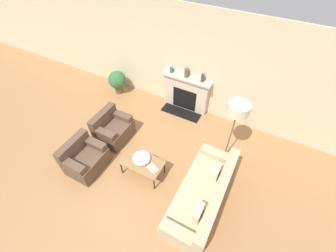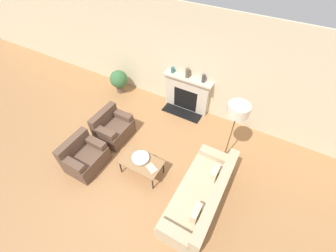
# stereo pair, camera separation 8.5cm
# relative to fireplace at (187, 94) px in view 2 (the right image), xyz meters

# --- Properties ---
(ground_plane) EXTENTS (18.00, 18.00, 0.00)m
(ground_plane) POSITION_rel_fireplace_xyz_m (-0.23, -2.75, -0.53)
(ground_plane) COLOR #A87547
(wall_back) EXTENTS (18.00, 0.06, 2.90)m
(wall_back) POSITION_rel_fireplace_xyz_m (-0.23, 0.14, 0.92)
(wall_back) COLOR beige
(wall_back) RESTS_ON ground_plane
(fireplace) EXTENTS (1.43, 0.59, 1.09)m
(fireplace) POSITION_rel_fireplace_xyz_m (0.00, 0.00, 0.00)
(fireplace) COLOR beige
(fireplace) RESTS_ON ground_plane
(couch) EXTENTS (0.86, 2.13, 0.80)m
(couch) POSITION_rel_fireplace_xyz_m (1.59, -2.57, -0.24)
(couch) COLOR tan
(couch) RESTS_ON ground_plane
(armchair_near) EXTENTS (0.73, 0.88, 0.78)m
(armchair_near) POSITION_rel_fireplace_xyz_m (-1.18, -3.01, -0.23)
(armchair_near) COLOR brown
(armchair_near) RESTS_ON ground_plane
(armchair_far) EXTENTS (0.73, 0.88, 0.78)m
(armchair_far) POSITION_rel_fireplace_xyz_m (-1.18, -1.96, -0.23)
(armchair_far) COLOR brown
(armchair_far) RESTS_ON ground_plane
(coffee_table) EXTENTS (0.94, 0.55, 0.44)m
(coffee_table) POSITION_rel_fireplace_xyz_m (0.11, -2.54, -0.13)
(coffee_table) COLOR olive
(coffee_table) RESTS_ON ground_plane
(bowl) EXTENTS (0.39, 0.39, 0.06)m
(bowl) POSITION_rel_fireplace_xyz_m (0.06, -2.48, -0.06)
(bowl) COLOR silver
(bowl) RESTS_ON coffee_table
(book) EXTENTS (0.30, 0.26, 0.02)m
(book) POSITION_rel_fireplace_xyz_m (0.42, -2.58, -0.08)
(book) COLOR #B2A893
(book) RESTS_ON coffee_table
(floor_lamp) EXTENTS (0.46, 0.46, 1.72)m
(floor_lamp) POSITION_rel_fireplace_xyz_m (1.64, -1.19, 0.97)
(floor_lamp) COLOR brown
(floor_lamp) RESTS_ON ground_plane
(mantel_vase_left) EXTENTS (0.09, 0.09, 0.16)m
(mantel_vase_left) POSITION_rel_fireplace_xyz_m (-0.48, 0.01, 0.64)
(mantel_vase_left) COLOR #28666B
(mantel_vase_left) RESTS_ON fireplace
(mantel_vase_center_left) EXTENTS (0.12, 0.12, 0.25)m
(mantel_vase_center_left) POSITION_rel_fireplace_xyz_m (-0.03, 0.01, 0.68)
(mantel_vase_center_left) COLOR brown
(mantel_vase_center_left) RESTS_ON fireplace
(mantel_vase_center_right) EXTENTS (0.09, 0.09, 0.22)m
(mantel_vase_center_right) POSITION_rel_fireplace_xyz_m (0.43, 0.01, 0.67)
(mantel_vase_center_right) COLOR #3D383D
(mantel_vase_center_right) RESTS_ON fireplace
(potted_plant) EXTENTS (0.56, 0.56, 0.76)m
(potted_plant) POSITION_rel_fireplace_xyz_m (-2.22, -0.32, -0.08)
(potted_plant) COLOR brown
(potted_plant) RESTS_ON ground_plane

